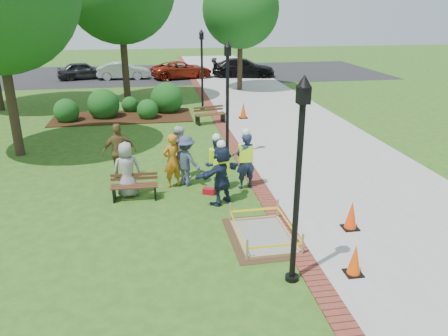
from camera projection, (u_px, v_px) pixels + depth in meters
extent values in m
plane|color=#285116|center=(213.00, 219.00, 11.73)|extent=(100.00, 100.00, 0.00)
cube|color=#9E9E99|center=(284.00, 121.00, 21.73)|extent=(6.00, 60.00, 0.02)
cube|color=maroon|center=(220.00, 123.00, 21.24)|extent=(0.50, 60.00, 0.03)
cube|color=#381E0F|center=(123.00, 117.00, 22.37)|extent=(7.00, 3.00, 0.05)
cube|color=black|center=(169.00, 74.00, 36.69)|extent=(36.00, 12.00, 0.01)
cube|color=#47331E|center=(263.00, 237.00, 10.82)|extent=(1.75, 2.34, 0.01)
cube|color=gray|center=(263.00, 236.00, 10.82)|extent=(1.24, 1.83, 0.04)
cube|color=tan|center=(263.00, 236.00, 10.81)|extent=(1.36, 1.95, 0.08)
cube|color=tan|center=(264.00, 227.00, 10.73)|extent=(1.39, 1.98, 0.55)
cube|color=yellow|center=(264.00, 226.00, 10.72)|extent=(1.34, 1.93, 0.06)
cube|color=#50311B|center=(134.00, 186.00, 12.81)|extent=(1.38, 0.42, 0.04)
cube|color=#50311B|center=(134.00, 177.00, 12.94)|extent=(1.37, 0.06, 0.22)
cube|color=black|center=(135.00, 193.00, 12.89)|extent=(1.25, 0.48, 0.40)
cube|color=brown|center=(210.00, 114.00, 21.06)|extent=(1.58, 0.79, 0.04)
cube|color=brown|center=(209.00, 108.00, 21.19)|extent=(1.49, 0.39, 0.24)
cube|color=black|center=(210.00, 119.00, 21.15)|extent=(1.46, 0.81, 0.45)
cube|color=black|center=(353.00, 274.00, 9.31)|extent=(0.37, 0.37, 0.05)
cone|color=#F94B07|center=(355.00, 259.00, 9.19)|extent=(0.29, 0.29, 0.68)
cube|color=black|center=(350.00, 228.00, 11.22)|extent=(0.40, 0.40, 0.05)
cone|color=#FF3F08|center=(351.00, 214.00, 11.08)|extent=(0.31, 0.31, 0.73)
cube|color=black|center=(243.00, 118.00, 22.19)|extent=(0.42, 0.42, 0.06)
cone|color=#DF4907|center=(243.00, 110.00, 22.04)|extent=(0.33, 0.33, 0.77)
cube|color=#A00C18|center=(209.00, 191.00, 13.28)|extent=(0.41, 0.33, 0.18)
cylinder|color=black|center=(297.00, 197.00, 8.49)|extent=(0.12, 0.12, 3.80)
cube|color=black|center=(303.00, 95.00, 7.79)|extent=(0.22, 0.22, 0.32)
cone|color=black|center=(304.00, 81.00, 7.70)|extent=(0.28, 0.28, 0.22)
cylinder|color=black|center=(292.00, 278.00, 9.13)|extent=(0.28, 0.28, 0.10)
cylinder|color=black|center=(227.00, 108.00, 15.88)|extent=(0.12, 0.12, 3.80)
cube|color=black|center=(228.00, 51.00, 15.18)|extent=(0.22, 0.22, 0.32)
cone|color=black|center=(228.00, 44.00, 15.09)|extent=(0.28, 0.28, 0.22)
cylinder|color=black|center=(227.00, 156.00, 16.53)|extent=(0.28, 0.28, 0.10)
cylinder|color=black|center=(202.00, 75.00, 23.28)|extent=(0.12, 0.12, 3.80)
cube|color=black|center=(201.00, 36.00, 22.58)|extent=(0.22, 0.22, 0.32)
cone|color=black|center=(201.00, 31.00, 22.49)|extent=(0.28, 0.28, 0.22)
cylinder|color=black|center=(203.00, 109.00, 23.92)|extent=(0.28, 0.28, 0.10)
cylinder|color=#3D2D1E|center=(10.00, 91.00, 15.93)|extent=(0.35, 0.35, 4.93)
cylinder|color=#3D2D1E|center=(124.00, 57.00, 25.16)|extent=(0.40, 0.40, 5.24)
cylinder|color=#3D2D1E|center=(240.00, 58.00, 29.00)|extent=(0.34, 0.34, 4.25)
sphere|color=#154B17|center=(241.00, 9.00, 27.94)|extent=(4.94, 4.94, 4.94)
sphere|color=#154B17|center=(68.00, 122.00, 21.59)|extent=(1.23, 1.23, 1.23)
sphere|color=#154B17|center=(105.00, 118.00, 22.35)|extent=(1.59, 1.59, 1.59)
sphere|color=#154B17|center=(148.00, 119.00, 22.15)|extent=(1.07, 1.07, 1.07)
sphere|color=#154B17|center=(167.00, 112.00, 23.53)|extent=(1.73, 1.73, 1.73)
sphere|color=#154B17|center=(130.00, 112.00, 23.58)|extent=(0.89, 0.89, 0.89)
imported|color=gray|center=(127.00, 170.00, 12.92)|extent=(0.56, 0.39, 1.67)
imported|color=#BB6B16|center=(172.00, 161.00, 13.58)|extent=(0.65, 0.55, 1.72)
imported|color=silver|center=(179.00, 152.00, 14.36)|extent=(0.66, 0.64, 1.75)
imported|color=brown|center=(119.00, 152.00, 14.15)|extent=(0.66, 0.48, 1.87)
imported|color=#343F5B|center=(186.00, 161.00, 13.71)|extent=(0.61, 0.59, 1.62)
imported|color=#192B43|center=(221.00, 175.00, 12.41)|extent=(0.67, 0.62, 1.76)
cube|color=#BEFC15|center=(221.00, 166.00, 12.32)|extent=(0.42, 0.26, 0.52)
sphere|color=white|center=(221.00, 144.00, 12.09)|extent=(0.25, 0.25, 0.25)
imported|color=#1B2A47|center=(245.00, 161.00, 13.47)|extent=(0.65, 0.52, 1.78)
cube|color=#BEFC15|center=(246.00, 153.00, 13.38)|extent=(0.42, 0.26, 0.52)
sphere|color=white|center=(246.00, 132.00, 13.15)|extent=(0.25, 0.25, 0.25)
imported|color=#18253F|center=(217.00, 164.00, 13.37)|extent=(0.63, 0.54, 1.66)
cube|color=#BEFC15|center=(216.00, 157.00, 13.28)|extent=(0.42, 0.26, 0.52)
sphere|color=white|center=(216.00, 138.00, 13.07)|extent=(0.25, 0.25, 0.25)
imported|color=#29282B|center=(84.00, 79.00, 33.98)|extent=(2.94, 4.77, 1.45)
imported|color=#B8B8BE|center=(124.00, 79.00, 33.99)|extent=(2.02, 4.35, 1.40)
imported|color=maroon|center=(182.00, 78.00, 34.40)|extent=(2.94, 4.74, 1.44)
imported|color=black|center=(243.00, 77.00, 35.08)|extent=(3.00, 5.15, 1.58)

